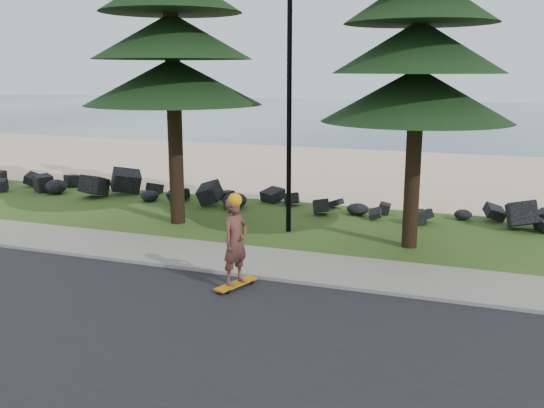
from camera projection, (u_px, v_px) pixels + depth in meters
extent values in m
plane|color=#2B4B17|center=(246.00, 263.00, 14.63)|extent=(160.00, 160.00, 0.00)
cube|color=black|center=(148.00, 339.00, 10.50)|extent=(160.00, 7.00, 0.02)
cube|color=gray|center=(231.00, 273.00, 13.79)|extent=(160.00, 0.20, 0.10)
cube|color=gray|center=(250.00, 260.00, 14.80)|extent=(160.00, 2.00, 0.08)
cube|color=beige|center=(366.00, 171.00, 27.92)|extent=(160.00, 15.00, 0.01)
cube|color=#3A5E6F|center=(438.00, 116.00, 61.40)|extent=(160.00, 58.00, 0.01)
cylinder|color=black|center=(170.00, 0.00, 17.14)|extent=(0.44, 0.44, 13.00)
cylinder|color=black|center=(421.00, 10.00, 14.72)|extent=(0.40, 0.40, 12.00)
cylinder|color=black|center=(289.00, 91.00, 16.69)|extent=(0.14, 0.14, 8.00)
cube|color=#B9710A|center=(236.00, 284.00, 12.93)|extent=(0.62, 1.14, 0.04)
imported|color=brown|center=(235.00, 241.00, 12.72)|extent=(0.64, 0.78, 1.85)
sphere|color=orange|center=(235.00, 200.00, 12.53)|extent=(0.30, 0.30, 0.30)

